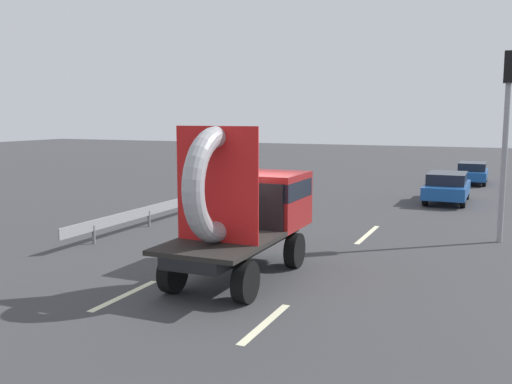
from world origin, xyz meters
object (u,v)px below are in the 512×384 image
object	(u,v)px
traffic_light	(507,119)
oncoming_car	(472,172)
flatbed_truck	(247,206)
distant_sedan	(447,186)

from	to	relation	value
traffic_light	oncoming_car	xyz separation A→B (m)	(-1.54, 15.33, -3.02)
traffic_light	oncoming_car	world-z (taller)	traffic_light
flatbed_truck	distant_sedan	xyz separation A→B (m)	(3.33, 13.63, -0.93)
flatbed_truck	traffic_light	bearing A→B (deg)	47.84
flatbed_truck	oncoming_car	distance (m)	21.81
distant_sedan	flatbed_truck	bearing A→B (deg)	-103.73
traffic_light	oncoming_car	bearing A→B (deg)	95.74
flatbed_truck	oncoming_car	xyz separation A→B (m)	(3.98, 21.42, -1.00)
distant_sedan	traffic_light	size ratio (longest dim) A/B	0.72
distant_sedan	traffic_light	xyz separation A→B (m)	(2.19, -7.54, 2.95)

